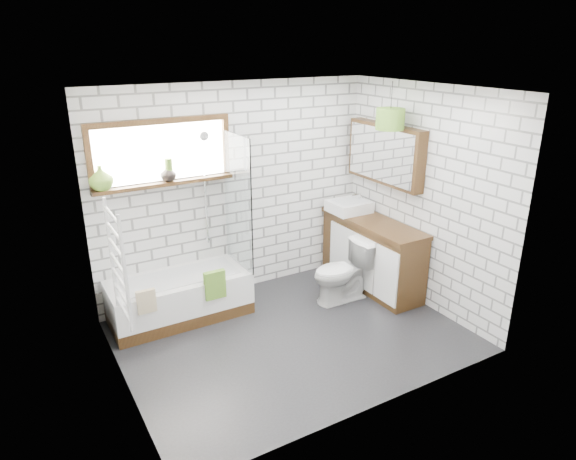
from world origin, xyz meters
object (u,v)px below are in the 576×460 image
toilet (342,272)px  basin (349,206)px  pendant (390,119)px  bathtub (180,297)px  vanity (372,253)px

toilet → basin: bearing=141.1°
toilet → pendant: (0.54, -0.04, 1.74)m
bathtub → basin: (2.27, -0.01, 0.69)m
vanity → pendant: size_ratio=4.80×
basin → toilet: basin is taller
vanity → toilet: 0.57m
vanity → basin: (-0.06, 0.43, 0.50)m
basin → pendant: size_ratio=1.52×
basin → vanity: bearing=-82.0°
vanity → pendant: (-0.01, -0.18, 1.67)m
bathtub → basin: 2.38m
vanity → pendant: 1.68m
bathtub → pendant: size_ratio=4.79×
basin → toilet: 0.94m
bathtub → toilet: toilet is taller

